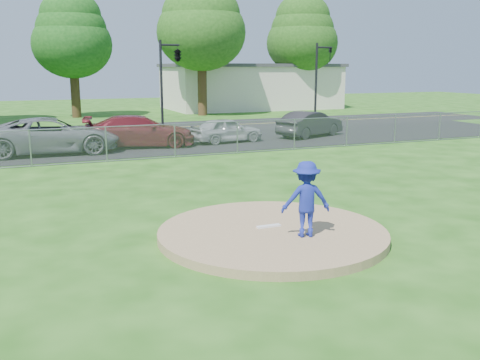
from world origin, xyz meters
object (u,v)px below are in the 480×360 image
object	(u,v)px
commercial_building	(250,86)
parked_car_charcoal	(310,124)
tree_right	(201,21)
parked_car_gray	(52,135)
traffic_cone	(30,148)
pitcher	(306,199)
tree_far_right	(302,34)
traffic_signal_right	(319,76)
tree_center	(72,34)
parked_car_darkred	(140,131)
parked_car_pearl	(227,130)
traffic_signal_center	(176,56)

from	to	relation	value
commercial_building	parked_car_charcoal	xyz separation A→B (m)	(-5.73, -21.83, -1.42)
tree_right	parked_car_gray	distance (m)	22.22
traffic_cone	pitcher	bearing A→B (deg)	-71.38
tree_right	parked_car_gray	bearing A→B (deg)	-127.75
tree_right	tree_far_right	world-z (taller)	tree_right
tree_far_right	traffic_signal_right	world-z (taller)	tree_far_right
tree_far_right	traffic_signal_right	xyz separation A→B (m)	(-5.76, -13.00, -3.70)
commercial_building	tree_center	xyz separation A→B (m)	(-17.00, -4.00, 4.31)
pitcher	parked_car_gray	size ratio (longest dim) A/B	0.28
tree_far_right	parked_car_gray	bearing A→B (deg)	-140.53
tree_far_right	parked_car_darkred	bearing A→B (deg)	-135.85
traffic_signal_right	tree_right	bearing A→B (deg)	117.64
tree_center	parked_car_pearl	bearing A→B (deg)	-72.05
tree_center	parked_car_gray	distance (m)	19.78
traffic_signal_right	parked_car_pearl	xyz separation A→B (m)	(-9.33, -6.25, -2.69)
tree_center	parked_car_darkred	world-z (taller)	tree_center
traffic_signal_center	tree_center	bearing A→B (deg)	112.49
parked_car_gray	tree_far_right	bearing A→B (deg)	-49.18
traffic_cone	parked_car_darkred	bearing A→B (deg)	4.51
commercial_building	traffic_cone	xyz separation A→B (m)	(-20.97, -22.58, -1.84)
tree_center	traffic_cone	bearing A→B (deg)	-102.07
traffic_signal_right	parked_car_charcoal	xyz separation A→B (m)	(-3.97, -5.83, -2.62)
tree_far_right	tree_right	bearing A→B (deg)	-164.74
tree_center	parked_car_pearl	xyz separation A→B (m)	(5.91, -18.25, -5.80)
pitcher	parked_car_gray	xyz separation A→B (m)	(-4.42, 16.01, -0.21)
parked_car_pearl	parked_car_charcoal	distance (m)	5.38
tree_center	parked_car_charcoal	distance (m)	21.86
traffic_signal_right	pitcher	bearing A→B (deg)	-121.20
traffic_signal_center	traffic_cone	xyz separation A→B (m)	(-8.94, -6.58, -4.29)
commercial_building	traffic_cone	bearing A→B (deg)	-132.88
traffic_signal_center	parked_car_pearl	size ratio (longest dim) A/B	1.44
parked_car_darkred	tree_right	bearing A→B (deg)	-17.88
pitcher	traffic_cone	world-z (taller)	pitcher
commercial_building	traffic_signal_right	distance (m)	16.14
parked_car_charcoal	tree_far_right	bearing A→B (deg)	-49.97
tree_center	parked_car_gray	world-z (taller)	tree_center
traffic_cone	parked_car_darkred	xyz separation A→B (m)	(5.23, 0.41, 0.48)
traffic_signal_right	traffic_cone	distance (m)	20.53
tree_right	parked_car_charcoal	world-z (taller)	tree_right
tree_center	parked_car_darkred	size ratio (longest dim) A/B	1.81
traffic_signal_center	traffic_signal_right	distance (m)	10.34
tree_right	traffic_signal_right	xyz separation A→B (m)	(5.24, -10.00, -4.29)
tree_center	traffic_signal_center	size ratio (longest dim) A/B	1.76
traffic_signal_right	parked_car_charcoal	bearing A→B (deg)	-124.24
parked_car_gray	parked_car_charcoal	bearing A→B (deg)	-85.04
parked_car_gray	parked_car_darkred	bearing A→B (deg)	-81.08
pitcher	parked_car_charcoal	world-z (taller)	pitcher
traffic_cone	parked_car_pearl	xyz separation A→B (m)	(9.88, 0.34, 0.35)
traffic_signal_center	parked_car_pearl	bearing A→B (deg)	-81.44
traffic_signal_center	pitcher	xyz separation A→B (m)	(-3.50, -22.73, -3.55)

